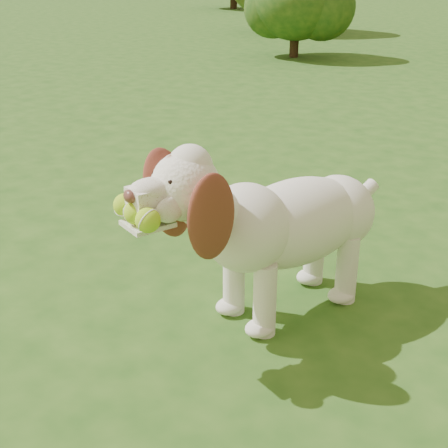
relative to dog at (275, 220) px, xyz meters
The scene contains 3 objects.
ground 0.63m from the dog, 55.98° to the left, with size 80.00×80.00×0.00m, color #244D16.
dog is the anchor object (origin of this frame).
shrub_a 7.72m from the dog, 119.16° to the left, with size 1.37×1.37×1.42m.
Camera 1 is at (1.04, -2.50, 1.54)m, focal length 50.00 mm.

